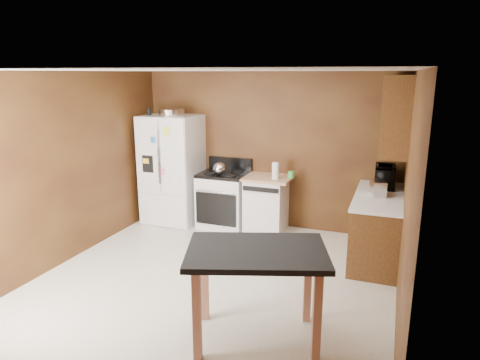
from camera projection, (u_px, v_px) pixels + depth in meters
The scene contains 18 objects.
floor at pixel (212, 283), 5.18m from camera, with size 4.50×4.50×0.00m, color silver.
ceiling at pixel (208, 70), 4.57m from camera, with size 4.50×4.50×0.00m, color white.
wall_back at pixel (268, 151), 6.92m from camera, with size 4.20×4.20×0.00m, color brown.
wall_front at pixel (70, 263), 2.83m from camera, with size 4.20×4.20×0.00m, color brown.
wall_left at pixel (64, 169), 5.59m from camera, with size 4.50×4.50×0.00m, color brown.
wall_right at pixel (407, 202), 4.16m from camera, with size 4.50×4.50×0.00m, color brown.
roasting_pan at pixel (172, 112), 6.92m from camera, with size 0.42×0.42×0.10m, color silver.
pen_cup at pixel (149, 112), 6.98m from camera, with size 0.07×0.07×0.11m, color black.
kettle at pixel (219, 169), 6.76m from camera, with size 0.20×0.20×0.20m, color silver.
paper_towel at pixel (276, 171), 6.55m from camera, with size 0.11×0.11×0.25m, color white.
green_canister at pixel (291, 175), 6.60m from camera, with size 0.10×0.10×0.11m, color green.
toaster at pixel (378, 188), 5.62m from camera, with size 0.17×0.28×0.20m, color silver.
microwave at pixel (385, 177), 6.03m from camera, with size 0.50×0.34×0.28m, color black.
refrigerator at pixel (172, 169), 7.18m from camera, with size 0.90×0.80×1.80m.
gas_range at pixel (224, 199), 7.03m from camera, with size 0.76×0.68×1.10m.
dishwasher at pixel (266, 203), 6.81m from camera, with size 0.78×0.63×0.89m.
right_cabinets at pixel (383, 194), 5.68m from camera, with size 0.63×1.58×2.45m.
island at pixel (257, 263), 3.92m from camera, with size 1.48×1.22×0.91m.
Camera 1 is at (1.97, -4.30, 2.47)m, focal length 32.00 mm.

